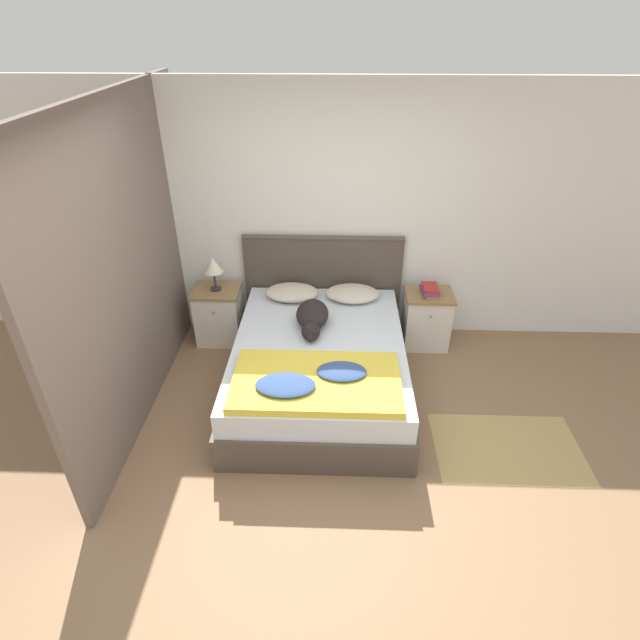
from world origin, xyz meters
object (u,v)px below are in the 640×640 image
at_px(nightstand_left, 219,315).
at_px(pillow_right, 352,293).
at_px(dog, 312,317).
at_px(table_lamp, 213,266).
at_px(bed, 319,367).
at_px(nightstand_right, 426,319).
at_px(book_stack, 430,290).
at_px(pillow_left, 292,292).

relative_size(nightstand_left, pillow_right, 1.13).
relative_size(nightstand_left, dog, 0.91).
xyz_separation_m(pillow_right, table_lamp, (-1.38, 0.03, 0.26)).
distance_m(bed, table_lamp, 1.48).
xyz_separation_m(nightstand_right, table_lamp, (-2.16, 0.00, 0.56)).
distance_m(book_stack, table_lamp, 2.17).
relative_size(bed, dog, 3.05).
bearing_deg(dog, pillow_right, 53.81).
bearing_deg(nightstand_right, book_stack, -115.41).
bearing_deg(nightstand_left, bed, -36.73).
bearing_deg(pillow_left, nightstand_right, 1.17).
relative_size(bed, pillow_left, 3.82).
bearing_deg(pillow_left, dog, -65.76).
relative_size(nightstand_right, pillow_left, 1.13).
distance_m(bed, nightstand_right, 1.35).
xyz_separation_m(bed, table_lamp, (-1.08, 0.81, 0.60)).
bearing_deg(book_stack, bed, -143.48).
height_order(nightstand_right, book_stack, book_stack).
height_order(bed, book_stack, book_stack).
xyz_separation_m(nightstand_left, pillow_left, (0.78, -0.03, 0.30)).
bearing_deg(nightstand_left, table_lamp, 90.00).
relative_size(pillow_left, dog, 0.80).
height_order(bed, pillow_right, pillow_right).
distance_m(nightstand_left, pillow_right, 1.42).
bearing_deg(pillow_right, nightstand_left, 178.83).
bearing_deg(nightstand_left, pillow_right, -1.17).
height_order(nightstand_left, pillow_left, pillow_left).
xyz_separation_m(pillow_right, dog, (-0.38, -0.51, 0.03)).
bearing_deg(bed, pillow_left, 111.37).
relative_size(pillow_left, book_stack, 2.26).
xyz_separation_m(bed, dog, (-0.07, 0.26, 0.37)).
bearing_deg(nightstand_right, bed, -143.27).
relative_size(pillow_left, table_lamp, 1.51).
distance_m(nightstand_right, pillow_right, 0.83).
bearing_deg(pillow_left, table_lamp, 177.55).
xyz_separation_m(pillow_right, book_stack, (0.77, 0.02, 0.04)).
xyz_separation_m(bed, pillow_right, (0.30, 0.78, 0.34)).
bearing_deg(dog, book_stack, 24.92).
xyz_separation_m(dog, book_stack, (1.15, 0.53, 0.01)).
bearing_deg(bed, nightstand_left, 143.27).
relative_size(nightstand_left, book_stack, 2.57).
distance_m(nightstand_right, dog, 1.32).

